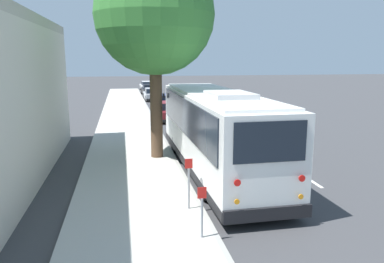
# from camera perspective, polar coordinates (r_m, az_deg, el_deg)

# --- Properties ---
(ground_plane) EXTENTS (160.00, 160.00, 0.00)m
(ground_plane) POSITION_cam_1_polar(r_m,az_deg,el_deg) (15.59, 5.37, -5.59)
(ground_plane) COLOR #3D3D3F
(sidewalk_slab) EXTENTS (80.00, 3.78, 0.15)m
(sidewalk_slab) POSITION_cam_1_polar(r_m,az_deg,el_deg) (15.00, -9.32, -6.06)
(sidewalk_slab) COLOR #B2AFA8
(sidewalk_slab) RESTS_ON ground
(curb_strip) EXTENTS (80.00, 0.14, 0.15)m
(curb_strip) POSITION_cam_1_polar(r_m,az_deg,el_deg) (15.16, -1.86, -5.74)
(curb_strip) COLOR #9D9A94
(curb_strip) RESTS_ON ground
(shuttle_bus) EXTENTS (11.19, 2.85, 3.34)m
(shuttle_bus) POSITION_cam_1_polar(r_m,az_deg,el_deg) (14.85, 3.46, 0.70)
(shuttle_bus) COLOR white
(shuttle_bus) RESTS_ON ground
(parked_sedan_maroon) EXTENTS (4.32, 1.92, 1.33)m
(parked_sedan_maroon) POSITION_cam_1_polar(r_m,az_deg,el_deg) (27.45, -3.63, 3.06)
(parked_sedan_maroon) COLOR maroon
(parked_sedan_maroon) RESTS_ON ground
(parked_sedan_navy) EXTENTS (4.60, 1.92, 1.31)m
(parked_sedan_navy) POSITION_cam_1_polar(r_m,az_deg,el_deg) (33.36, -4.48, 4.48)
(parked_sedan_navy) COLOR #19234C
(parked_sedan_navy) RESTS_ON ground
(parked_sedan_silver) EXTENTS (4.23, 1.82, 1.29)m
(parked_sedan_silver) POSITION_cam_1_polar(r_m,az_deg,el_deg) (40.67, -6.04, 5.63)
(parked_sedan_silver) COLOR #A8AAAF
(parked_sedan_silver) RESTS_ON ground
(parked_sedan_black) EXTENTS (4.47, 1.88, 1.30)m
(parked_sedan_black) POSITION_cam_1_polar(r_m,az_deg,el_deg) (46.18, -6.51, 6.28)
(parked_sedan_black) COLOR black
(parked_sedan_black) RESTS_ON ground
(parked_sedan_white) EXTENTS (4.72, 1.90, 1.28)m
(parked_sedan_white) POSITION_cam_1_polar(r_m,az_deg,el_deg) (52.77, -6.86, 6.87)
(parked_sedan_white) COLOR silver
(parked_sedan_white) RESTS_ON ground
(street_tree) EXTENTS (5.02, 5.02, 9.36)m
(street_tree) POSITION_cam_1_polar(r_m,az_deg,el_deg) (16.53, -5.80, 18.37)
(street_tree) COLOR brown
(street_tree) RESTS_ON sidewalk_slab
(sign_post_near) EXTENTS (0.06, 0.22, 1.29)m
(sign_post_near) POSITION_cam_1_polar(r_m,az_deg,el_deg) (9.27, 1.52, -12.11)
(sign_post_near) COLOR gray
(sign_post_near) RESTS_ON sidewalk_slab
(sign_post_far) EXTENTS (0.06, 0.22, 1.50)m
(sign_post_far) POSITION_cam_1_polar(r_m,az_deg,el_deg) (10.90, -0.50, -7.87)
(sign_post_far) COLOR gray
(sign_post_far) RESTS_ON sidewalk_slab
(fire_hydrant) EXTENTS (0.22, 0.22, 0.81)m
(fire_hydrant) POSITION_cam_1_polar(r_m,az_deg,el_deg) (21.65, -5.65, 0.66)
(fire_hydrant) COLOR #99999E
(fire_hydrant) RESTS_ON sidewalk_slab
(lane_stripe_mid) EXTENTS (2.40, 0.14, 0.01)m
(lane_stripe_mid) POSITION_cam_1_polar(r_m,az_deg,el_deg) (15.00, 16.99, -6.70)
(lane_stripe_mid) COLOR silver
(lane_stripe_mid) RESTS_ON ground
(lane_stripe_ahead) EXTENTS (2.40, 0.14, 0.01)m
(lane_stripe_ahead) POSITION_cam_1_polar(r_m,az_deg,el_deg) (20.31, 9.22, -1.72)
(lane_stripe_ahead) COLOR silver
(lane_stripe_ahead) RESTS_ON ground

